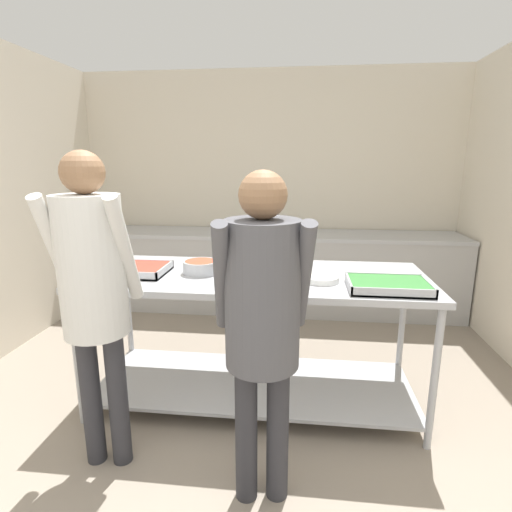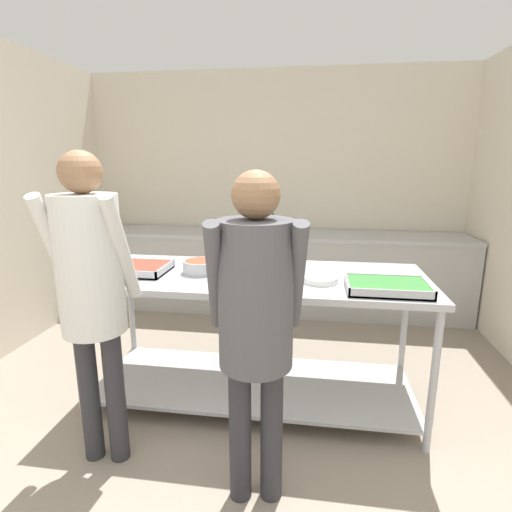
{
  "view_description": "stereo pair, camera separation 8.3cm",
  "coord_description": "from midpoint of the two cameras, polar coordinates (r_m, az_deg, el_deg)",
  "views": [
    {
      "loc": [
        0.39,
        -1.02,
        1.65
      ],
      "look_at": [
        0.09,
        1.6,
        1.02
      ],
      "focal_mm": 28.0,
      "sensor_mm": 36.0,
      "label": 1
    },
    {
      "loc": [
        0.47,
        -1.01,
        1.65
      ],
      "look_at": [
        0.09,
        1.6,
        1.02
      ],
      "focal_mm": 28.0,
      "sensor_mm": 36.0,
      "label": 2
    }
  ],
  "objects": [
    {
      "name": "wall_rear",
      "position": [
        4.74,
        3.09,
        9.41
      ],
      "size": [
        4.41,
        0.06,
        2.65
      ],
      "color": "beige",
      "rests_on": "ground_plane"
    },
    {
      "name": "back_counter",
      "position": [
        4.52,
        2.53,
        -2.13
      ],
      "size": [
        4.25,
        0.65,
        0.88
      ],
      "color": "#A8A8A8",
      "rests_on": "ground_plane"
    },
    {
      "name": "serving_counter",
      "position": [
        2.73,
        0.58,
        -8.67
      ],
      "size": [
        2.24,
        0.86,
        0.92
      ],
      "color": "#ADAFB5",
      "rests_on": "ground_plane"
    },
    {
      "name": "serving_tray_greens",
      "position": [
        2.79,
        -16.32,
        -1.73
      ],
      "size": [
        0.46,
        0.33,
        0.05
      ],
      "color": "#ADAFB5",
      "rests_on": "serving_counter"
    },
    {
      "name": "sauce_pan",
      "position": [
        2.68,
        -7.0,
        -1.43
      ],
      "size": [
        0.37,
        0.23,
        0.08
      ],
      "color": "#ADAFB5",
      "rests_on": "serving_counter"
    },
    {
      "name": "serving_tray_vegetables",
      "position": [
        2.53,
        1.96,
        -2.72
      ],
      "size": [
        0.42,
        0.32,
        0.05
      ],
      "color": "#ADAFB5",
      "rests_on": "serving_counter"
    },
    {
      "name": "plate_stack",
      "position": [
        2.5,
        10.09,
        -3.27
      ],
      "size": [
        0.23,
        0.23,
        0.04
      ],
      "color": "white",
      "rests_on": "serving_counter"
    },
    {
      "name": "serving_tray_roast",
      "position": [
        2.43,
        19.15,
        -4.15
      ],
      "size": [
        0.46,
        0.32,
        0.05
      ],
      "color": "#ADAFB5",
      "rests_on": "serving_counter"
    },
    {
      "name": "guest_serving_left",
      "position": [
        1.81,
        1.3,
        -7.62
      ],
      "size": [
        0.47,
        0.37,
        1.62
      ],
      "color": "#2D2D33",
      "rests_on": "ground_plane"
    },
    {
      "name": "guest_serving_right",
      "position": [
        2.2,
        -21.53,
        -3.05
      ],
      "size": [
        0.44,
        0.35,
        1.7
      ],
      "color": "#2D2D33",
      "rests_on": "ground_plane"
    },
    {
      "name": "water_bottle",
      "position": [
        4.37,
        2.93,
        4.79
      ],
      "size": [
        0.08,
        0.08,
        0.25
      ],
      "color": "#23602D",
      "rests_on": "back_counter"
    }
  ]
}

